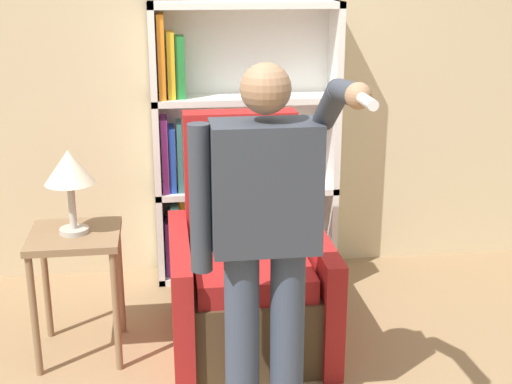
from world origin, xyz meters
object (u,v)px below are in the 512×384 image
(side_table, at_px, (76,255))
(table_lamp, at_px, (69,171))
(bookcase, at_px, (230,146))
(armchair, at_px, (247,276))
(person_standing, at_px, (265,230))

(side_table, height_order, table_lamp, table_lamp)
(bookcase, xyz_separation_m, side_table, (-0.88, -0.91, -0.32))
(side_table, distance_m, table_lamp, 0.45)
(bookcase, bearing_deg, armchair, -89.71)
(bookcase, distance_m, person_standing, 1.65)
(side_table, bearing_deg, table_lamp, -45.00)
(person_standing, distance_m, side_table, 1.19)
(bookcase, xyz_separation_m, person_standing, (-0.02, -1.65, 0.05))
(table_lamp, bearing_deg, bookcase, 45.96)
(bookcase, bearing_deg, side_table, -134.04)
(bookcase, bearing_deg, person_standing, -90.55)
(person_standing, height_order, table_lamp, person_standing)
(person_standing, height_order, side_table, person_standing)
(armchair, height_order, person_standing, person_standing)
(person_standing, bearing_deg, bookcase, 89.45)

